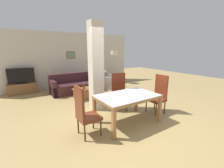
{
  "coord_description": "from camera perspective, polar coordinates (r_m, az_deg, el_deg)",
  "views": [
    {
      "loc": [
        -2.33,
        -2.83,
        1.89
      ],
      "look_at": [
        0.0,
        0.72,
        0.9
      ],
      "focal_mm": 24.0,
      "sensor_mm": 36.0,
      "label": 1
    }
  ],
  "objects": [
    {
      "name": "dining_chair_head_left",
      "position": [
        3.32,
        -10.41,
        -10.2
      ],
      "size": [
        0.46,
        0.46,
        1.15
      ],
      "rotation": [
        0.0,
        0.0,
        -1.57
      ],
      "color": "maroon",
      "rests_on": "ground_plane"
    },
    {
      "name": "bottle",
      "position": [
        5.76,
        -10.62,
        -1.03
      ],
      "size": [
        0.07,
        0.07,
        0.27
      ],
      "color": "#4C2D14",
      "rests_on": "coffee_table"
    },
    {
      "name": "sofa",
      "position": [
        6.92,
        -13.97,
        -0.65
      ],
      "size": [
        2.06,
        0.87,
        0.83
      ],
      "rotation": [
        0.0,
        0.0,
        3.14
      ],
      "color": "#3B1D23",
      "rests_on": "ground_plane"
    },
    {
      "name": "ground_plane",
      "position": [
        4.13,
        5.67,
        -14.19
      ],
      "size": [
        18.0,
        18.0,
        0.0
      ],
      "primitive_type": "plane",
      "color": "#A28751"
    },
    {
      "name": "armchair",
      "position": [
        7.44,
        -1.31,
        0.64
      ],
      "size": [
        1.18,
        1.18,
        0.8
      ],
      "rotation": [
        0.0,
        0.0,
        3.88
      ],
      "color": "#A3978D",
      "rests_on": "ground_plane"
    },
    {
      "name": "floor_lamp",
      "position": [
        8.38,
        0.9,
        10.73
      ],
      "size": [
        0.39,
        0.39,
        1.8
      ],
      "color": "#B7B7BC",
      "rests_on": "ground_plane"
    },
    {
      "name": "tv_stand",
      "position": [
        7.56,
        -30.83,
        -1.45
      ],
      "size": [
        1.15,
        0.4,
        0.46
      ],
      "color": "brown",
      "rests_on": "ground_plane"
    },
    {
      "name": "dining_table",
      "position": [
        3.89,
        5.86,
        -6.34
      ],
      "size": [
        1.55,
        1.0,
        0.75
      ],
      "color": "#A37041",
      "rests_on": "ground_plane"
    },
    {
      "name": "tv_screen",
      "position": [
        7.46,
        -31.32,
        2.63
      ],
      "size": [
        1.03,
        0.24,
        0.66
      ],
      "rotation": [
        0.0,
        0.0,
        3.03
      ],
      "color": "black",
      "rests_on": "tv_stand"
    },
    {
      "name": "coffee_table",
      "position": [
        5.94,
        -10.9,
        -3.58
      ],
      "size": [
        0.72,
        0.54,
        0.4
      ],
      "color": "brown",
      "rests_on": "ground_plane"
    },
    {
      "name": "dining_chair_head_right",
      "position": [
        4.71,
        17.24,
        -3.56
      ],
      "size": [
        0.46,
        0.46,
        1.15
      ],
      "rotation": [
        0.0,
        0.0,
        1.57
      ],
      "color": "maroon",
      "rests_on": "ground_plane"
    },
    {
      "name": "divider_pillar",
      "position": [
        4.68,
        -6.11,
        6.45
      ],
      "size": [
        0.39,
        0.33,
        2.7
      ],
      "color": "beige",
      "rests_on": "ground_plane"
    },
    {
      "name": "dining_chair_far_right",
      "position": [
        4.8,
        2.7,
        -2.66
      ],
      "size": [
        0.6,
        0.6,
        1.15
      ],
      "rotation": [
        0.0,
        0.0,
        2.73
      ],
      "color": "maroon",
      "rests_on": "ground_plane"
    },
    {
      "name": "back_wall",
      "position": [
        8.02,
        -16.5,
        8.75
      ],
      "size": [
        7.2,
        0.09,
        2.7
      ],
      "color": "beige",
      "rests_on": "ground_plane"
    }
  ]
}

